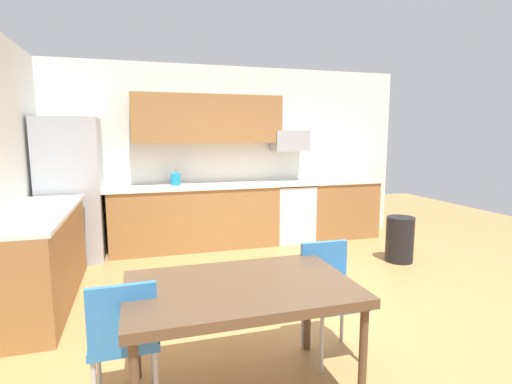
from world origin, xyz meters
TOP-DOWN VIEW (x-y plane):
  - ground_plane at (0.00, 0.00)m, footprint 12.00×12.00m
  - wall_back at (0.00, 2.65)m, footprint 5.80×0.10m
  - cabinet_run_back at (-0.54, 2.30)m, footprint 2.42×0.60m
  - cabinet_run_back_right at (1.84, 2.30)m, footprint 1.13×0.60m
  - cabinet_run_left at (-2.30, 0.80)m, footprint 0.60×2.00m
  - countertop_back at (0.00, 2.30)m, footprint 4.80×0.64m
  - countertop_left at (-2.30, 0.80)m, footprint 0.64×2.00m
  - upper_cabinets_back at (-0.30, 2.43)m, footprint 2.20×0.34m
  - refrigerator at (-2.18, 2.22)m, footprint 0.76×0.70m
  - oven_range at (0.97, 2.30)m, footprint 0.60×0.60m
  - microwave at (0.97, 2.40)m, footprint 0.54×0.36m
  - sink_basin at (-0.79, 2.30)m, footprint 0.48×0.40m
  - sink_faucet at (-0.79, 2.48)m, footprint 0.02×0.02m
  - dining_table at (-0.75, -1.14)m, footprint 1.40×0.90m
  - chair_near_table at (0.03, -0.83)m, footprint 0.41×0.41m
  - chair_far_side at (-1.45, -1.08)m, footprint 0.41×0.41m
  - trash_bin at (1.96, 0.89)m, footprint 0.36×0.36m
  - kettle at (-0.81, 2.35)m, footprint 0.14×0.14m

SIDE VIEW (x-z plane):
  - ground_plane at x=0.00m, z-range 0.00..0.00m
  - trash_bin at x=1.96m, z-range 0.00..0.60m
  - cabinet_run_back at x=-0.54m, z-range 0.00..0.90m
  - cabinet_run_back_right at x=1.84m, z-range 0.00..0.90m
  - cabinet_run_left at x=-2.30m, z-range 0.00..0.90m
  - oven_range at x=0.97m, z-range 0.00..0.91m
  - chair_near_table at x=0.03m, z-range 0.08..0.93m
  - chair_far_side at x=-1.45m, z-range 0.08..0.93m
  - dining_table at x=-0.75m, z-range 0.32..1.07m
  - sink_basin at x=-0.79m, z-range 0.81..0.95m
  - countertop_back at x=0.00m, z-range 0.90..0.94m
  - countertop_left at x=-2.30m, z-range 0.90..0.94m
  - refrigerator at x=-2.18m, z-range 0.00..1.90m
  - kettle at x=-0.81m, z-range 0.92..1.12m
  - sink_faucet at x=-0.79m, z-range 0.92..1.16m
  - wall_back at x=0.00m, z-range 0.00..2.70m
  - microwave at x=0.97m, z-range 1.41..1.73m
  - upper_cabinets_back at x=-0.30m, z-range 1.55..2.25m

